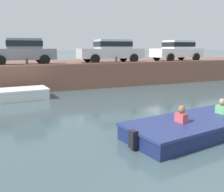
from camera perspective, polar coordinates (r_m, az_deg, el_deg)
The scene contains 9 objects.
ground_plane at distance 8.93m, azimuth -1.89°, elevation -5.42°, with size 400.00×400.00×0.00m, color #3D5156.
far_quay_wall at distance 17.85m, azimuth -13.01°, elevation 5.05°, with size 60.00×6.00×1.52m, color brown.
far_wall_coping at distance 14.96m, azimuth -11.17°, elevation 7.10°, with size 60.00×0.24×0.08m, color #925F4C.
motorboat_passing at distance 8.30m, azimuth 21.41°, elevation -5.75°, with size 6.40×2.57×0.95m.
car_left_inner_grey at distance 15.99m, azimuth -19.78°, elevation 9.79°, with size 3.87×1.95×1.54m.
car_centre_silver at distance 17.31m, azimuth -0.19°, elevation 10.48°, with size 4.45×2.06×1.54m.
car_right_inner_white at distance 20.09m, azimuth 14.67°, elevation 10.19°, with size 3.94×1.97×1.54m.
mooring_bollard_mid at distance 14.80m, azimuth -18.91°, elevation 7.45°, with size 0.15×0.15×0.44m.
mooring_bollard_east at distance 16.15m, azimuth 0.95°, elevation 8.28°, with size 0.15×0.15×0.44m.
Camera 1 is at (-3.07, -1.50, 2.52)m, focal length 40.00 mm.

